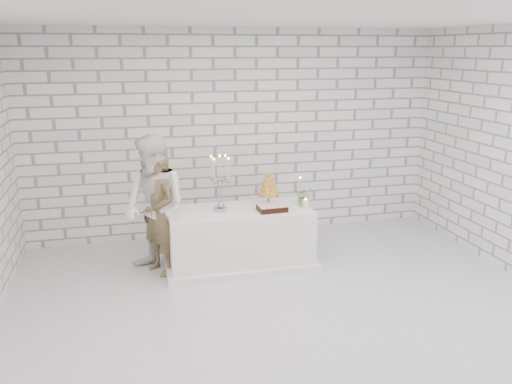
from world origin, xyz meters
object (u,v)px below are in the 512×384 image
(cake_table, at_px, (240,237))
(croquembouche, at_px, (268,188))
(bride, at_px, (155,207))
(groom, at_px, (159,214))
(candelabra, at_px, (220,183))

(cake_table, bearing_deg, croquembouche, 13.92)
(croquembouche, bearing_deg, bride, -175.54)
(groom, distance_m, croquembouche, 1.43)
(bride, bearing_deg, groom, 96.80)
(cake_table, relative_size, groom, 1.18)
(cake_table, distance_m, bride, 1.16)
(candelabra, bearing_deg, cake_table, 0.95)
(groom, relative_size, croquembouche, 3.35)
(groom, height_order, croquembouche, groom)
(cake_table, bearing_deg, candelabra, -179.05)
(croquembouche, bearing_deg, groom, -176.96)
(cake_table, relative_size, bride, 1.04)
(groom, xyz_separation_m, bride, (-0.04, -0.04, 0.11))
(candelabra, bearing_deg, groom, 177.86)
(candelabra, relative_size, croquembouche, 1.58)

